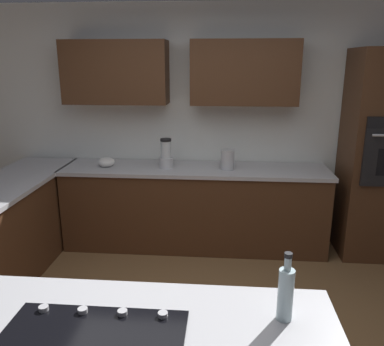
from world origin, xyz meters
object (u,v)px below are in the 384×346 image
at_px(mixing_bowl, 106,162).
at_px(blender, 166,155).
at_px(second_bottle, 286,293).
at_px(kettle, 228,160).

bearing_deg(mixing_bowl, blender, 180.00).
bearing_deg(second_bottle, kettle, -84.57).
xyz_separation_m(blender, kettle, (-0.65, 0.00, -0.03)).
relative_size(blender, mixing_bowl, 1.76).
distance_m(blender, kettle, 0.65).
bearing_deg(mixing_bowl, second_bottle, 121.61).
height_order(mixing_bowl, kettle, kettle).
height_order(blender, second_bottle, second_bottle).
height_order(blender, mixing_bowl, blender).
relative_size(kettle, second_bottle, 0.65).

